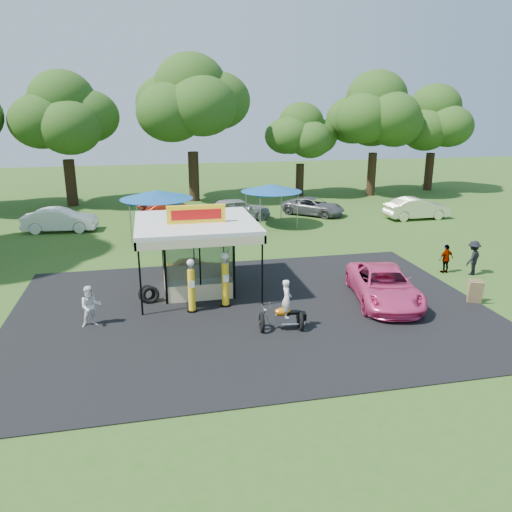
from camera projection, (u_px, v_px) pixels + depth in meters
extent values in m
plane|color=#31581B|center=(262.00, 331.00, 19.37)|extent=(120.00, 120.00, 0.00)
cube|color=black|center=(252.00, 310.00, 21.24)|extent=(20.00, 14.00, 0.04)
cube|color=white|center=(198.00, 289.00, 23.64)|extent=(3.00, 3.00, 0.06)
cube|color=white|center=(195.00, 222.00, 22.70)|extent=(5.40, 5.40, 0.18)
cube|color=yellow|center=(196.00, 214.00, 22.09)|extent=(2.60, 0.25, 0.80)
cube|color=red|center=(196.00, 215.00, 21.97)|extent=(2.21, 0.02, 0.45)
cylinder|color=black|center=(140.00, 280.00, 20.29)|extent=(0.08, 0.08, 3.20)
cylinder|color=black|center=(262.00, 271.00, 21.31)|extent=(0.08, 0.08, 3.20)
cylinder|color=black|center=(192.00, 311.00, 21.12)|extent=(0.44, 0.44, 0.10)
cylinder|color=yellow|center=(192.00, 290.00, 20.85)|extent=(0.30, 0.30, 1.80)
cylinder|color=silver|center=(191.00, 267.00, 20.56)|extent=(0.20, 0.20, 0.20)
sphere|color=white|center=(190.00, 262.00, 20.50)|extent=(0.32, 0.32, 0.32)
cube|color=white|center=(192.00, 285.00, 20.59)|extent=(0.22, 0.02, 0.30)
cylinder|color=black|center=(226.00, 305.00, 21.70)|extent=(0.46, 0.46, 0.10)
cylinder|color=yellow|center=(225.00, 284.00, 21.42)|extent=(0.31, 0.31, 1.88)
cylinder|color=silver|center=(225.00, 261.00, 21.12)|extent=(0.21, 0.21, 0.21)
sphere|color=white|center=(225.00, 256.00, 21.06)|extent=(0.33, 0.33, 0.33)
cube|color=white|center=(226.00, 278.00, 21.15)|extent=(0.23, 0.02, 0.31)
torus|color=black|center=(262.00, 323.00, 19.24)|extent=(0.25, 0.86, 0.85)
torus|color=black|center=(300.00, 321.00, 19.39)|extent=(0.25, 0.86, 0.85)
cube|color=silver|center=(282.00, 318.00, 19.28)|extent=(0.58, 0.34, 0.30)
ellipsoid|color=orange|center=(283.00, 311.00, 19.19)|extent=(0.65, 0.36, 0.30)
cube|color=black|center=(292.00, 312.00, 19.25)|extent=(0.58, 0.32, 0.10)
cube|color=black|center=(301.00, 316.00, 19.34)|extent=(0.39, 0.38, 0.28)
cylinder|color=silver|center=(266.00, 314.00, 19.15)|extent=(0.45, 0.11, 0.90)
cylinder|color=silver|center=(270.00, 305.00, 19.06)|extent=(0.11, 0.61, 0.05)
sphere|color=silver|center=(265.00, 310.00, 19.11)|extent=(0.16, 0.16, 0.16)
imported|color=white|center=(287.00, 299.00, 19.06)|extent=(0.42, 0.59, 1.51)
torus|color=black|center=(150.00, 295.00, 21.93)|extent=(0.84, 0.45, 0.83)
torus|color=black|center=(147.00, 294.00, 22.06)|extent=(0.87, 0.56, 0.83)
cube|color=#593819|center=(477.00, 293.00, 21.77)|extent=(0.65, 0.48, 1.07)
cube|color=#593819|center=(473.00, 291.00, 22.01)|extent=(0.65, 0.48, 1.07)
imported|color=yellow|center=(193.00, 266.00, 25.57)|extent=(2.82, 1.13, 0.96)
imported|color=#E73E7F|center=(384.00, 285.00, 22.05)|extent=(3.54, 5.87, 1.52)
imported|color=white|center=(91.00, 306.00, 19.52)|extent=(0.92, 0.78, 1.68)
imported|color=black|center=(473.00, 258.00, 25.63)|extent=(1.33, 1.17, 1.79)
imported|color=gray|center=(446.00, 259.00, 25.91)|extent=(0.95, 0.54, 1.52)
imported|color=white|center=(60.00, 220.00, 34.54)|extent=(5.06, 2.13, 1.63)
imported|color=#9C210C|center=(176.00, 212.00, 37.22)|extent=(5.72, 3.24, 1.56)
imported|color=#A0A1A4|center=(237.00, 209.00, 37.73)|extent=(5.45, 3.10, 1.75)
imported|color=#5B5B5D|center=(314.00, 206.00, 39.83)|extent=(5.20, 4.98, 1.37)
imported|color=beige|center=(417.00, 208.00, 38.43)|extent=(5.02, 1.84, 1.64)
cylinder|color=gray|center=(134.00, 216.00, 33.39)|extent=(0.06, 0.06, 2.57)
cylinder|color=gray|center=(180.00, 214.00, 34.00)|extent=(0.06, 0.06, 2.57)
cylinder|color=gray|center=(134.00, 227.00, 30.56)|extent=(0.06, 0.06, 2.57)
cylinder|color=gray|center=(183.00, 224.00, 31.17)|extent=(0.06, 0.06, 2.57)
cube|color=#164D90|center=(157.00, 200.00, 31.89)|extent=(3.22, 3.22, 0.13)
cone|color=#164D90|center=(156.00, 194.00, 31.79)|extent=(4.63, 4.63, 0.54)
cylinder|color=gray|center=(248.00, 207.00, 37.00)|extent=(0.06, 0.06, 2.43)
cylinder|color=gray|center=(285.00, 205.00, 37.57)|extent=(0.06, 0.06, 2.43)
cylinder|color=gray|center=(256.00, 214.00, 34.34)|extent=(0.06, 0.06, 2.43)
cylinder|color=gray|center=(296.00, 213.00, 34.92)|extent=(0.06, 0.06, 2.43)
cube|color=#164D90|center=(271.00, 192.00, 35.59)|extent=(3.03, 3.03, 0.12)
cone|color=#164D90|center=(271.00, 188.00, 35.50)|extent=(4.37, 4.37, 0.51)
cylinder|color=black|center=(71.00, 183.00, 43.27)|extent=(0.95, 0.95, 3.99)
ellipsoid|color=#254C15|center=(64.00, 122.00, 41.81)|extent=(9.26, 9.26, 7.94)
cylinder|color=black|center=(194.00, 176.00, 45.49)|extent=(0.95, 0.95, 4.45)
ellipsoid|color=#254C15|center=(191.00, 111.00, 43.83)|extent=(10.67, 10.67, 9.14)
cylinder|color=black|center=(300.00, 180.00, 48.11)|extent=(0.77, 0.77, 3.08)
ellipsoid|color=#254C15|center=(301.00, 138.00, 46.98)|extent=(7.19, 7.19, 6.16)
cylinder|color=black|center=(372.00, 174.00, 48.34)|extent=(0.82, 0.82, 4.09)
ellipsoid|color=#254C15|center=(375.00, 118.00, 46.83)|extent=(9.55, 9.55, 8.19)
cylinder|color=black|center=(429.00, 172.00, 51.49)|extent=(0.85, 0.85, 3.79)
ellipsoid|color=#254C15|center=(434.00, 124.00, 50.12)|extent=(8.57, 8.57, 7.34)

